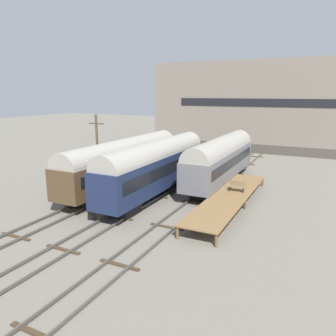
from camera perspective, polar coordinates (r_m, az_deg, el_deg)
ground_plane at (r=28.49m, az=-5.16°, el=-6.65°), size 200.00×200.00×0.00m
track_left at (r=30.75m, az=-11.91°, el=-5.12°), size 2.60×60.00×0.26m
track_middle at (r=28.44m, az=-5.16°, el=-6.38°), size 2.60×60.00×0.26m
track_right at (r=26.60m, az=2.68°, el=-7.73°), size 2.60×60.00×0.26m
train_car_brown at (r=33.45m, az=-7.56°, el=1.35°), size 2.95×18.02×5.04m
train_car_grey at (r=34.63m, az=9.16°, el=1.71°), size 2.94×15.62×5.07m
train_car_navy at (r=30.35m, az=-2.10°, el=0.54°), size 2.84×16.53×5.26m
station_platform at (r=28.49m, az=10.68°, el=-4.92°), size 3.02×15.81×0.97m
bench at (r=29.77m, az=11.92°, el=-3.07°), size 1.40×0.40×0.91m
person_worker at (r=25.84m, az=-12.86°, el=-6.68°), size 0.32×0.32×1.66m
utility_pole at (r=34.22m, az=-12.19°, el=3.13°), size 1.80×0.24×7.42m
warehouse_building at (r=60.48m, az=15.86°, el=10.38°), size 35.22×12.98×14.64m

